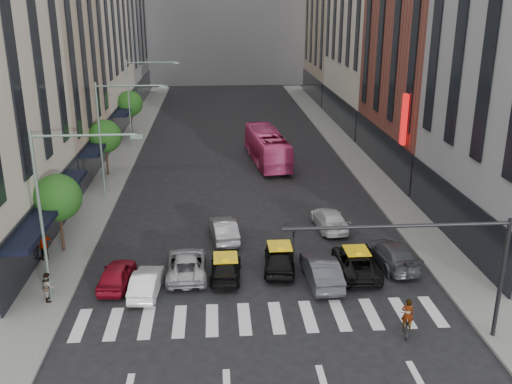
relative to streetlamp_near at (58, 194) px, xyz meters
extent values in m
plane|color=black|center=(10.04, -4.00, -5.90)|extent=(160.00, 160.00, 0.00)
cube|color=slate|center=(-1.46, 26.00, -5.83)|extent=(3.00, 96.00, 0.15)
cube|color=slate|center=(21.54, 26.00, -5.83)|extent=(3.00, 96.00, 0.15)
cube|color=tan|center=(-6.96, 24.00, 6.10)|extent=(8.00, 16.00, 24.00)
cube|color=brown|center=(27.04, 23.00, 7.10)|extent=(8.00, 18.00, 26.00)
cube|color=tan|center=(27.04, 61.00, 8.10)|extent=(8.00, 18.00, 28.00)
cylinder|color=black|center=(-1.76, 6.00, -4.18)|extent=(0.18, 0.18, 3.15)
sphere|color=#1E3F12|center=(-1.76, 6.00, -2.24)|extent=(2.88, 2.88, 2.88)
cylinder|color=black|center=(-1.76, 22.00, -4.18)|extent=(0.18, 0.18, 3.15)
sphere|color=#1E3F12|center=(-1.76, 22.00, -2.24)|extent=(2.88, 2.88, 2.88)
cylinder|color=black|center=(-1.76, 38.00, -4.18)|extent=(0.18, 0.18, 3.15)
sphere|color=#1E3F12|center=(-1.76, 38.00, -2.24)|extent=(2.88, 2.88, 2.88)
cylinder|color=gray|center=(-0.96, 0.00, -1.25)|extent=(0.16, 0.16, 9.00)
cylinder|color=gray|center=(1.54, 0.00, 2.95)|extent=(5.00, 0.12, 0.12)
cube|color=gray|center=(4.04, 0.00, 2.85)|extent=(0.60, 0.25, 0.18)
cylinder|color=gray|center=(-0.96, 16.00, -1.25)|extent=(0.16, 0.16, 9.00)
cylinder|color=gray|center=(1.54, 16.00, 2.95)|extent=(5.00, 0.12, 0.12)
cube|color=gray|center=(4.04, 16.00, 2.85)|extent=(0.60, 0.25, 0.18)
cylinder|color=gray|center=(-0.96, 32.00, -1.25)|extent=(0.16, 0.16, 9.00)
cylinder|color=gray|center=(1.54, 32.00, 2.95)|extent=(5.00, 0.12, 0.12)
cube|color=gray|center=(4.04, 32.00, 2.85)|extent=(0.60, 0.25, 0.18)
cylinder|color=black|center=(20.54, -5.00, -2.90)|extent=(0.20, 0.20, 6.00)
cylinder|color=black|center=(15.54, -5.00, -0.10)|extent=(10.00, 0.16, 0.16)
imported|color=black|center=(11.04, -5.00, -0.60)|extent=(0.13, 0.16, 0.80)
cube|color=red|center=(22.64, 16.00, 0.10)|extent=(0.30, 0.70, 4.00)
imported|color=maroon|center=(2.23, 1.47, -5.23)|extent=(1.92, 4.06, 1.34)
imported|color=white|center=(3.95, 0.48, -5.26)|extent=(1.66, 3.99, 1.28)
imported|color=#ADACB2|center=(6.00, 2.47, -5.23)|extent=(2.41, 4.94, 1.35)
imported|color=black|center=(8.23, 2.00, -5.30)|extent=(1.93, 4.28, 1.22)
imported|color=black|center=(11.38, 2.74, -5.16)|extent=(2.24, 4.56, 1.50)
imported|color=#3A3B41|center=(13.51, 1.00, -5.14)|extent=(1.85, 4.71, 1.53)
imported|color=black|center=(15.72, 2.01, -5.21)|extent=(2.55, 5.09, 1.38)
imported|color=#46494E|center=(18.10, 2.84, -5.20)|extent=(2.39, 5.01, 1.41)
imported|color=#A0A1A5|center=(8.23, 7.35, -5.19)|extent=(2.02, 4.50, 1.43)
imported|color=silver|center=(15.49, 8.74, -5.23)|extent=(2.23, 4.77, 1.35)
imported|color=#E54386|center=(12.72, 25.43, -4.34)|extent=(3.71, 11.42, 3.13)
imported|color=black|center=(16.60, -4.37, -5.46)|extent=(1.06, 1.77, 0.88)
imported|color=gray|center=(16.60, -4.37, -4.23)|extent=(0.67, 0.54, 1.59)
imported|color=gray|center=(-1.01, -0.14, -4.98)|extent=(0.81, 0.91, 1.54)
imported|color=gray|center=(-2.56, 4.82, -4.81)|extent=(1.18, 0.98, 1.89)
camera|label=1|loc=(7.82, -27.15, 9.23)|focal=40.00mm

